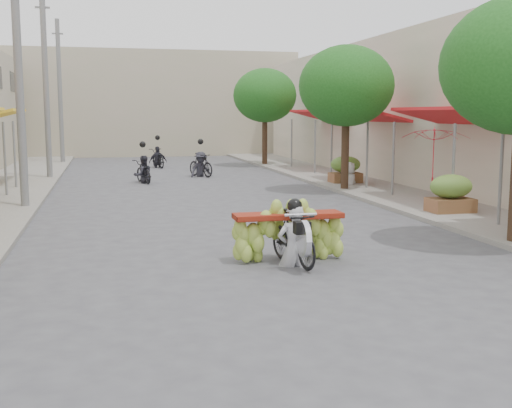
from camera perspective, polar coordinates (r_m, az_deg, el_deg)
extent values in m
plane|color=#525257|center=(8.85, 7.73, -10.52)|extent=(120.00, 120.00, 0.00)
cube|color=gray|center=(25.09, 10.45, 1.59)|extent=(4.00, 60.00, 0.12)
cylinder|color=slate|center=(22.91, -21.42, 3.63)|extent=(0.08, 0.08, 2.55)
cylinder|color=slate|center=(25.29, -20.66, 4.02)|extent=(0.08, 0.08, 2.55)
cylinder|color=slate|center=(28.85, -19.76, 4.49)|extent=(0.08, 0.08, 2.55)
cube|color=#1E2328|center=(39.19, -20.86, 10.11)|extent=(0.08, 2.00, 1.10)
cube|color=beige|center=(26.51, 21.55, 7.87)|extent=(8.00, 40.00, 6.00)
cylinder|color=slate|center=(16.68, 20.93, 2.22)|extent=(0.08, 0.08, 2.55)
cube|color=red|center=(20.52, 16.60, 7.52)|extent=(1.77, 4.20, 0.53)
cylinder|color=slate|center=(18.53, 17.12, 2.92)|extent=(0.08, 0.08, 2.55)
cylinder|color=slate|center=(21.88, 12.10, 3.82)|extent=(0.08, 0.08, 2.55)
cube|color=red|center=(25.91, 9.96, 7.76)|extent=(1.77, 4.20, 0.53)
cylinder|color=slate|center=(23.89, 9.85, 4.21)|extent=(0.08, 0.08, 2.55)
cylinder|color=slate|center=(27.42, 6.74, 4.75)|extent=(0.08, 0.08, 2.55)
cube|color=red|center=(31.51, 5.63, 7.86)|extent=(1.77, 4.20, 0.53)
cylinder|color=slate|center=(29.49, 5.27, 4.99)|extent=(0.08, 0.08, 2.55)
cylinder|color=slate|center=(33.11, 3.18, 5.34)|extent=(0.08, 0.08, 2.55)
cube|color=#B2A78D|center=(45.94, -9.55, 8.76)|extent=(20.00, 6.00, 7.00)
cylinder|color=slate|center=(20.00, -20.36, 10.94)|extent=(0.24, 0.24, 8.00)
cylinder|color=slate|center=(28.95, -18.18, 9.98)|extent=(0.24, 0.24, 8.00)
cube|color=slate|center=(29.26, -18.46, 16.24)|extent=(0.60, 0.08, 0.08)
cylinder|color=slate|center=(37.92, -17.03, 9.46)|extent=(0.24, 0.24, 8.00)
cube|color=slate|center=(38.16, -17.23, 14.27)|extent=(0.60, 0.08, 0.08)
cylinder|color=#3A2719|center=(23.44, 7.93, 4.98)|extent=(0.28, 0.28, 3.20)
ellipsoid|color=#20601C|center=(23.43, 8.04, 10.36)|extent=(3.40, 3.40, 2.90)
cylinder|color=#3A2719|center=(34.89, 0.78, 6.02)|extent=(0.28, 0.28, 3.20)
ellipsoid|color=#20601C|center=(34.88, 0.79, 9.63)|extent=(3.40, 3.40, 2.90)
cube|color=brown|center=(18.49, 16.90, 0.09)|extent=(1.20, 0.80, 0.50)
ellipsoid|color=olive|center=(18.42, 16.97, 1.88)|extent=(1.20, 0.88, 0.66)
cube|color=brown|center=(25.67, 7.94, 2.48)|extent=(1.20, 0.80, 0.50)
ellipsoid|color=olive|center=(25.63, 7.96, 3.78)|extent=(1.20, 0.88, 0.66)
imported|color=black|center=(11.99, 3.32, -3.01)|extent=(0.82, 1.81, 1.03)
cylinder|color=silver|center=(11.36, 4.26, -3.09)|extent=(0.10, 0.66, 0.66)
cube|color=black|center=(11.42, 4.12, -2.11)|extent=(0.28, 0.22, 0.22)
cylinder|color=silver|center=(11.48, 3.98, -0.95)|extent=(0.60, 0.05, 0.05)
cube|color=maroon|center=(12.26, 2.87, -1.03)|extent=(2.09, 0.55, 0.10)
imported|color=silver|center=(11.84, 3.41, 0.00)|extent=(0.62, 0.46, 1.71)
sphere|color=black|center=(11.72, 3.49, 3.98)|extent=(0.28, 0.28, 0.28)
imported|color=red|center=(18.79, 15.69, 6.69)|extent=(2.32, 2.32, 1.74)
imported|color=silver|center=(24.92, 8.30, 3.71)|extent=(0.98, 0.85, 1.71)
imported|color=black|center=(26.65, -10.00, 2.84)|extent=(0.99, 1.75, 0.93)
imported|color=#2C2B34|center=(26.60, -10.03, 4.26)|extent=(0.88, 0.66, 1.65)
sphere|color=black|center=(26.57, -10.05, 5.24)|extent=(0.26, 0.26, 0.26)
imported|color=black|center=(29.00, -4.93, 3.49)|extent=(1.27, 1.86, 1.07)
imported|color=#2C2B34|center=(28.96, -4.94, 4.65)|extent=(1.19, 0.96, 1.65)
sphere|color=black|center=(28.94, -4.96, 5.55)|extent=(0.26, 0.26, 0.26)
imported|color=black|center=(34.20, -8.71, 4.03)|extent=(1.00, 1.84, 0.98)
imported|color=#2C2B34|center=(34.17, -8.73, 5.09)|extent=(1.06, 0.74, 1.65)
sphere|color=black|center=(34.15, -8.75, 5.85)|extent=(0.26, 0.26, 0.26)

